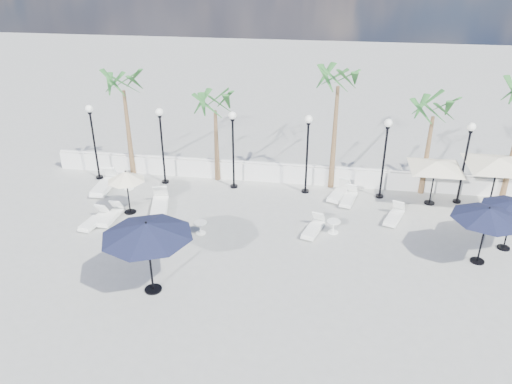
# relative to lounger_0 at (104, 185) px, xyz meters

# --- Properties ---
(ground) EXTENTS (100.00, 100.00, 0.00)m
(ground) POSITION_rel_lounger_0_xyz_m (9.65, -5.24, -0.27)
(ground) COLOR gray
(ground) RESTS_ON ground
(balustrade) EXTENTS (26.00, 0.30, 1.01)m
(balustrade) POSITION_rel_lounger_0_xyz_m (9.65, 2.26, 0.20)
(balustrade) COLOR silver
(balustrade) RESTS_ON ground
(lamppost_0) EXTENTS (0.36, 0.36, 3.84)m
(lamppost_0) POSITION_rel_lounger_0_xyz_m (-0.85, 1.26, 2.22)
(lamppost_0) COLOR black
(lamppost_0) RESTS_ON ground
(lamppost_1) EXTENTS (0.36, 0.36, 3.84)m
(lamppost_1) POSITION_rel_lounger_0_xyz_m (2.65, 1.26, 2.22)
(lamppost_1) COLOR black
(lamppost_1) RESTS_ON ground
(lamppost_2) EXTENTS (0.36, 0.36, 3.84)m
(lamppost_2) POSITION_rel_lounger_0_xyz_m (6.15, 1.26, 2.22)
(lamppost_2) COLOR black
(lamppost_2) RESTS_ON ground
(lamppost_3) EXTENTS (0.36, 0.36, 3.84)m
(lamppost_3) POSITION_rel_lounger_0_xyz_m (9.65, 1.26, 2.22)
(lamppost_3) COLOR black
(lamppost_3) RESTS_ON ground
(lamppost_4) EXTENTS (0.36, 0.36, 3.84)m
(lamppost_4) POSITION_rel_lounger_0_xyz_m (13.15, 1.26, 2.22)
(lamppost_4) COLOR black
(lamppost_4) RESTS_ON ground
(lamppost_5) EXTENTS (0.36, 0.36, 3.84)m
(lamppost_5) POSITION_rel_lounger_0_xyz_m (16.65, 1.26, 2.22)
(lamppost_5) COLOR black
(lamppost_5) RESTS_ON ground
(palm_0) EXTENTS (2.60, 2.60, 5.50)m
(palm_0) POSITION_rel_lounger_0_xyz_m (0.65, 2.06, 4.26)
(palm_0) COLOR brown
(palm_0) RESTS_ON ground
(palm_1) EXTENTS (2.60, 2.60, 4.70)m
(palm_1) POSITION_rel_lounger_0_xyz_m (5.15, 2.06, 3.48)
(palm_1) COLOR brown
(palm_1) RESTS_ON ground
(palm_2) EXTENTS (2.60, 2.60, 6.10)m
(palm_2) POSITION_rel_lounger_0_xyz_m (10.85, 2.06, 4.84)
(palm_2) COLOR brown
(palm_2) RESTS_ON ground
(palm_3) EXTENTS (2.60, 2.60, 4.90)m
(palm_3) POSITION_rel_lounger_0_xyz_m (15.15, 2.06, 3.68)
(palm_3) COLOR brown
(palm_3) RESTS_ON ground
(lounger_0) EXTENTS (0.82, 2.19, 0.81)m
(lounger_0) POSITION_rel_lounger_0_xyz_m (0.00, 0.00, 0.00)
(lounger_0) COLOR white
(lounger_0) RESTS_ON ground
(lounger_1) EXTENTS (0.62, 1.66, 0.61)m
(lounger_1) POSITION_rel_lounger_0_xyz_m (1.52, -2.80, -0.07)
(lounger_1) COLOR white
(lounger_1) RESTS_ON ground
(lounger_2) EXTENTS (0.79, 1.72, 0.62)m
(lounger_2) POSITION_rel_lounger_0_xyz_m (1.00, -3.27, -0.06)
(lounger_2) COLOR white
(lounger_2) RESTS_ON ground
(lounger_3) EXTENTS (1.22, 2.25, 0.80)m
(lounger_3) POSITION_rel_lounger_0_xyz_m (3.33, -1.63, -0.00)
(lounger_3) COLOR white
(lounger_3) RESTS_ON ground
(lounger_4) EXTENTS (0.96, 1.71, 0.61)m
(lounger_4) POSITION_rel_lounger_0_xyz_m (10.22, -2.49, -0.07)
(lounger_4) COLOR white
(lounger_4) RESTS_ON ground
(lounger_5) EXTENTS (1.17, 1.89, 0.67)m
(lounger_5) POSITION_rel_lounger_0_xyz_m (11.26, 0.97, -0.05)
(lounger_5) COLOR white
(lounger_5) RESTS_ON ground
(lounger_6) EXTENTS (0.88, 1.71, 0.61)m
(lounger_6) POSITION_rel_lounger_0_xyz_m (11.69, 0.53, -0.07)
(lounger_6) COLOR white
(lounger_6) RESTS_ON ground
(lounger_7) EXTENTS (1.06, 1.73, 0.62)m
(lounger_7) POSITION_rel_lounger_0_xyz_m (13.62, -0.92, -0.06)
(lounger_7) COLOR white
(lounger_7) RESTS_ON ground
(side_table_0) EXTENTS (0.54, 0.54, 0.53)m
(side_table_0) POSITION_rel_lounger_0_xyz_m (5.64, -3.27, 0.05)
(side_table_0) COLOR white
(side_table_0) RESTS_ON ground
(side_table_1) EXTENTS (0.59, 0.59, 0.57)m
(side_table_1) POSITION_rel_lounger_0_xyz_m (1.11, 0.31, 0.07)
(side_table_1) COLOR white
(side_table_1) RESTS_ON ground
(side_table_2) EXTENTS (0.56, 0.56, 0.54)m
(side_table_2) POSITION_rel_lounger_0_xyz_m (11.04, -2.36, 0.06)
(side_table_2) COLOR white
(side_table_2) RESTS_ON ground
(parasol_navy_left) EXTENTS (3.08, 3.08, 2.72)m
(parasol_navy_left) POSITION_rel_lounger_0_xyz_m (4.98, -7.21, 2.12)
(parasol_navy_left) COLOR black
(parasol_navy_left) RESTS_ON ground
(parasol_navy_mid) EXTENTS (2.60, 2.60, 2.33)m
(parasol_navy_mid) POSITION_rel_lounger_0_xyz_m (16.43, -3.67, 1.77)
(parasol_navy_mid) COLOR black
(parasol_navy_mid) RESTS_ON ground
(parasol_cream_sq_a) EXTENTS (5.31, 5.31, 2.61)m
(parasol_cream_sq_a) POSITION_rel_lounger_0_xyz_m (17.97, 0.96, 2.14)
(parasol_cream_sq_a) COLOR black
(parasol_cream_sq_a) RESTS_ON ground
(parasol_cream_sq_b) EXTENTS (4.50, 4.50, 2.25)m
(parasol_cream_sq_b) POSITION_rel_lounger_0_xyz_m (15.38, 0.96, 1.81)
(parasol_cream_sq_b) COLOR black
(parasol_cream_sq_b) RESTS_ON ground
(parasol_cream_small) EXTENTS (1.66, 1.66, 2.03)m
(parasol_cream_small) POSITION_rel_lounger_0_xyz_m (2.09, -2.00, 1.47)
(parasol_cream_small) COLOR black
(parasol_cream_small) RESTS_ON ground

